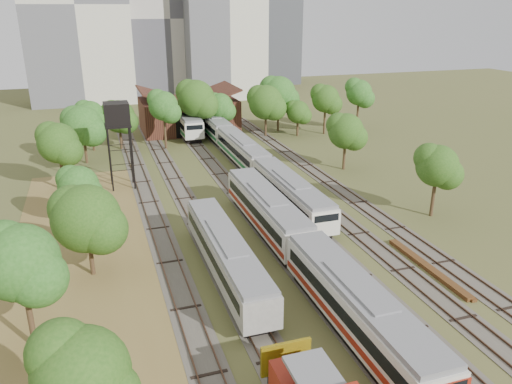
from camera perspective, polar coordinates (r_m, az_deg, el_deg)
name	(u,v)px	position (r m, az deg, el deg)	size (l,w,h in m)	color
ground	(357,303)	(38.00, 11.46, -12.31)	(240.00, 240.00, 0.00)	#475123
dry_grass_patch	(97,289)	(40.80, -17.74, -10.46)	(14.00, 60.00, 0.04)	brown
tracks	(247,191)	(58.45, -1.08, 0.08)	(24.60, 80.00, 0.19)	#4C473D
railcar_red_set	(304,251)	(40.32, 5.45, -6.72)	(3.02, 34.58, 3.73)	black
railcar_green_set	(242,151)	(68.16, -1.56, 4.66)	(2.87, 52.07, 3.55)	black
railcar_rear	(185,122)	(86.61, -8.09, 7.94)	(3.08, 16.08, 3.81)	black
old_grey_coach	(226,255)	(39.81, -3.41, -7.22)	(2.75, 18.00, 3.40)	black
water_tower	(117,117)	(59.91, -15.61, 8.31)	(2.93, 2.93, 10.15)	black
rail_pile_near	(427,267)	(43.86, 19.00, -8.12)	(0.69, 10.34, 0.34)	#583519
rail_pile_far	(444,278)	(42.77, 20.66, -9.19)	(0.44, 7.02, 0.23)	#583519
maintenance_shed	(189,114)	(88.57, -7.72, 8.82)	(16.45, 11.55, 7.58)	#331712
tree_band_left	(72,178)	(49.30, -20.31, 1.46)	(8.72, 57.34, 8.37)	#382616
tree_band_far	(233,102)	(82.00, -2.65, 10.27)	(48.23, 10.57, 9.59)	#382616
tree_band_right	(355,134)	(65.79, 11.21, 6.49)	(5.60, 40.39, 7.53)	#382616
tower_left	(75,4)	(122.44, -20.02, 19.50)	(22.00, 16.00, 42.00)	beige
tower_centre	(164,18)	(128.84, -10.44, 18.97)	(20.00, 18.00, 36.00)	#B0A99F
tower_far_right	(274,32)	(146.66, 2.12, 17.82)	(12.00, 12.00, 28.00)	#3B3D42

